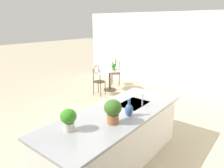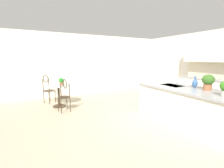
# 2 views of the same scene
# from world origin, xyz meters

# --- Properties ---
(ground_plane) EXTENTS (40.00, 40.00, 0.00)m
(ground_plane) POSITION_xyz_m (0.00, 0.00, 0.00)
(ground_plane) COLOR beige
(wall_left_window) EXTENTS (0.12, 7.80, 2.70)m
(wall_left_window) POSITION_xyz_m (-4.26, 0.00, 1.35)
(wall_left_window) COLOR silver
(wall_left_window) RESTS_ON ground
(kitchen_island) EXTENTS (2.80, 1.06, 0.92)m
(kitchen_island) POSITION_xyz_m (0.30, 0.85, 0.46)
(kitchen_island) COLOR white
(kitchen_island) RESTS_ON ground
(back_counter_run) EXTENTS (2.44, 0.64, 1.52)m
(back_counter_run) POSITION_xyz_m (-0.40, 3.21, 0.49)
(back_counter_run) COLOR white
(back_counter_run) RESTS_ON ground
(upper_cabinet_run) EXTENTS (2.40, 0.36, 0.76)m
(upper_cabinet_run) POSITION_xyz_m (-0.40, 3.18, 1.90)
(upper_cabinet_run) COLOR white
(upper_cabinet_run) RESTS_ON back_counter_run
(bistro_table) EXTENTS (0.80, 0.80, 0.74)m
(bistro_table) POSITION_xyz_m (-2.76, -1.76, 0.45)
(bistro_table) COLOR #3D2D1E
(bistro_table) RESTS_ON ground
(chair_near_window) EXTENTS (0.51, 0.43, 1.04)m
(chair_near_window) POSITION_xyz_m (-2.09, -1.70, 0.57)
(chair_near_window) COLOR #3D2D1E
(chair_near_window) RESTS_ON ground
(chair_by_island) EXTENTS (0.53, 0.53, 1.04)m
(chair_by_island) POSITION_xyz_m (-3.46, -2.03, 0.57)
(chair_by_island) COLOR #3D2D1E
(chair_by_island) RESTS_ON ground
(sink_faucet) EXTENTS (0.02, 0.02, 0.22)m
(sink_faucet) POSITION_xyz_m (-0.25, 1.03, 1.03)
(sink_faucet) COLOR #B2B5BA
(sink_faucet) RESTS_ON kitchen_island
(potted_plant_on_table) EXTENTS (0.17, 0.17, 0.24)m
(potted_plant_on_table) POSITION_xyz_m (-2.84, -1.65, 0.88)
(potted_plant_on_table) COLOR #9E603D
(potted_plant_on_table) RESTS_ON bistro_table
(potted_plant_counter_near) EXTENTS (0.26, 0.26, 0.37)m
(potted_plant_counter_near) POSITION_xyz_m (0.60, 1.03, 1.13)
(potted_plant_counter_near) COLOR #9E603D
(potted_plant_counter_near) RESTS_ON kitchen_island
(vase_on_counter) EXTENTS (0.13, 0.13, 0.29)m
(vase_on_counter) POSITION_xyz_m (0.25, 1.08, 1.03)
(vase_on_counter) COLOR #386099
(vase_on_counter) RESTS_ON kitchen_island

